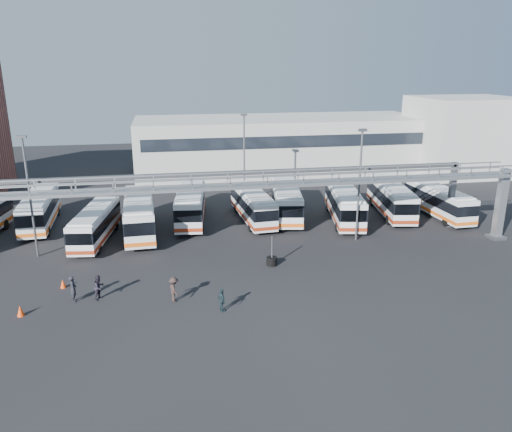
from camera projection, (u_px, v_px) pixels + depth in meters
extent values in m
plane|color=black|center=(239.00, 281.00, 37.47)|extent=(140.00, 140.00, 0.00)
cube|color=gray|center=(501.00, 204.00, 45.57)|extent=(0.70, 0.70, 6.60)
cube|color=#4C4F54|center=(496.00, 237.00, 46.50)|extent=(1.40, 1.40, 0.25)
cube|color=gray|center=(229.00, 186.00, 40.37)|extent=(50.00, 1.80, 0.22)
cube|color=gray|center=(230.00, 177.00, 39.29)|extent=(50.00, 0.10, 0.10)
cube|color=gray|center=(228.00, 173.00, 40.89)|extent=(50.00, 0.10, 0.10)
cube|color=#4C4F54|center=(223.00, 174.00, 44.07)|extent=(45.00, 0.50, 0.35)
cube|color=#9E9E99|center=(280.00, 145.00, 74.09)|extent=(42.00, 14.00, 8.00)
cube|color=#B2B2AD|center=(463.00, 136.00, 72.56)|extent=(14.00, 12.00, 11.00)
cylinder|color=#4C4F54|center=(30.00, 199.00, 40.72)|extent=(0.18, 0.18, 10.00)
cube|color=#4C4F54|center=(22.00, 137.00, 39.22)|extent=(0.70, 0.35, 0.22)
cylinder|color=#4C4F54|center=(359.00, 187.00, 44.67)|extent=(0.18, 0.18, 10.00)
cube|color=#4C4F54|center=(363.00, 130.00, 43.17)|extent=(0.70, 0.35, 0.22)
cylinder|color=#4C4F54|center=(244.00, 160.00, 57.37)|extent=(0.18, 0.18, 10.00)
cube|color=#4C4F54|center=(244.00, 115.00, 55.87)|extent=(0.70, 0.35, 0.22)
cylinder|color=black|center=(5.00, 225.00, 48.74)|extent=(0.45, 1.05, 1.02)
cube|color=silver|center=(40.00, 209.00, 49.52)|extent=(3.05, 10.93, 2.70)
cube|color=black|center=(39.00, 206.00, 49.43)|extent=(3.12, 10.99, 1.08)
cube|color=#E55C15|center=(41.00, 218.00, 49.81)|extent=(3.11, 10.98, 0.34)
cube|color=silver|center=(38.00, 195.00, 49.10)|extent=(2.75, 9.83, 0.16)
cylinder|color=black|center=(23.00, 233.00, 46.45)|extent=(0.35, 1.00, 0.98)
cylinder|color=black|center=(48.00, 231.00, 46.95)|extent=(0.35, 1.00, 0.98)
cylinder|color=black|center=(36.00, 212.00, 52.87)|extent=(0.35, 1.00, 0.98)
cylinder|color=black|center=(58.00, 211.00, 53.37)|extent=(0.35, 1.00, 0.98)
cube|color=silver|center=(95.00, 224.00, 45.31)|extent=(3.67, 10.17, 2.49)
cube|color=black|center=(95.00, 221.00, 45.23)|extent=(3.74, 10.24, 0.99)
cube|color=maroon|center=(96.00, 233.00, 45.57)|extent=(3.73, 10.22, 0.32)
cube|color=silver|center=(94.00, 210.00, 44.93)|extent=(3.31, 9.15, 0.14)
cylinder|color=black|center=(75.00, 249.00, 42.59)|extent=(0.40, 0.93, 0.90)
cylinder|color=black|center=(99.00, 249.00, 42.67)|extent=(0.40, 0.93, 0.90)
cylinder|color=black|center=(95.00, 226.00, 48.67)|extent=(0.40, 0.93, 0.90)
cylinder|color=black|center=(116.00, 225.00, 48.74)|extent=(0.40, 0.93, 0.90)
cube|color=silver|center=(139.00, 214.00, 47.39)|extent=(3.10, 11.60, 2.88)
cube|color=black|center=(139.00, 211.00, 47.29)|extent=(3.16, 11.66, 1.15)
cube|color=#E55C15|center=(140.00, 224.00, 47.69)|extent=(3.15, 11.65, 0.37)
cube|color=silver|center=(138.00, 199.00, 46.95)|extent=(2.79, 10.44, 0.17)
cylinder|color=black|center=(127.00, 242.00, 44.12)|extent=(0.36, 1.06, 1.05)
cylinder|color=black|center=(154.00, 240.00, 44.63)|extent=(0.36, 1.06, 1.05)
cylinder|color=black|center=(128.00, 218.00, 50.98)|extent=(0.36, 1.06, 1.05)
cylinder|color=black|center=(152.00, 216.00, 51.48)|extent=(0.36, 1.06, 1.05)
cube|color=silver|center=(191.00, 203.00, 51.11)|extent=(3.80, 11.56, 2.84)
cube|color=black|center=(191.00, 200.00, 51.01)|extent=(3.86, 11.63, 1.13)
cube|color=maroon|center=(191.00, 213.00, 51.40)|extent=(3.85, 11.62, 0.36)
cube|color=silver|center=(190.00, 189.00, 50.66)|extent=(3.42, 10.40, 0.17)
cylinder|color=black|center=(177.00, 227.00, 47.96)|extent=(0.42, 1.06, 1.03)
cylinder|color=black|center=(202.00, 227.00, 48.13)|extent=(0.42, 1.06, 1.03)
cylinder|color=black|center=(182.00, 207.00, 54.88)|extent=(0.42, 1.06, 1.03)
cylinder|color=black|center=(204.00, 206.00, 55.05)|extent=(0.42, 1.06, 1.03)
cube|color=silver|center=(253.00, 205.00, 51.18)|extent=(3.10, 10.59, 2.61)
cube|color=black|center=(253.00, 202.00, 51.09)|extent=(3.17, 10.66, 1.05)
cube|color=maroon|center=(253.00, 213.00, 51.46)|extent=(3.16, 10.65, 0.33)
cube|color=silver|center=(253.00, 192.00, 50.78)|extent=(2.79, 9.53, 0.15)
cylinder|color=black|center=(251.00, 227.00, 48.20)|extent=(0.35, 0.97, 0.95)
cylinder|color=black|center=(272.00, 225.00, 48.72)|extent=(0.35, 0.97, 0.95)
cylinder|color=black|center=(236.00, 208.00, 54.39)|extent=(0.35, 0.97, 0.95)
cylinder|color=black|center=(255.00, 207.00, 54.90)|extent=(0.35, 0.97, 0.95)
cube|color=silver|center=(286.00, 200.00, 52.48)|extent=(4.43, 11.67, 2.85)
cube|color=black|center=(286.00, 196.00, 52.38)|extent=(4.50, 11.73, 1.14)
cube|color=#E55C15|center=(285.00, 209.00, 52.78)|extent=(4.49, 11.72, 0.36)
cube|color=silver|center=(286.00, 186.00, 52.04)|extent=(3.99, 10.50, 0.17)
cylinder|color=black|center=(276.00, 223.00, 49.38)|extent=(0.48, 1.07, 1.04)
cylinder|color=black|center=(300.00, 222.00, 49.42)|extent=(0.48, 1.07, 1.04)
cylinder|color=black|center=(273.00, 203.00, 56.35)|extent=(0.48, 1.07, 1.04)
cylinder|color=black|center=(293.00, 203.00, 56.39)|extent=(0.48, 1.07, 1.04)
cube|color=silver|center=(344.00, 203.00, 51.22)|extent=(4.68, 11.44, 2.79)
cube|color=black|center=(344.00, 200.00, 51.12)|extent=(4.75, 11.51, 1.12)
cube|color=maroon|center=(344.00, 213.00, 51.51)|extent=(4.74, 11.49, 0.35)
cube|color=silver|center=(345.00, 189.00, 50.78)|extent=(4.21, 10.29, 0.16)
cylinder|color=black|center=(337.00, 227.00, 48.22)|extent=(0.50, 1.05, 1.01)
cylinder|color=black|center=(361.00, 227.00, 48.19)|extent=(0.50, 1.05, 1.01)
cylinder|color=black|center=(328.00, 206.00, 55.04)|extent=(0.50, 1.05, 1.01)
cylinder|color=black|center=(349.00, 206.00, 55.01)|extent=(0.50, 1.05, 1.01)
cube|color=silver|center=(391.00, 198.00, 53.30)|extent=(4.29, 11.24, 2.75)
cube|color=black|center=(391.00, 195.00, 53.20)|extent=(4.35, 11.31, 1.10)
cube|color=maroon|center=(390.00, 207.00, 53.58)|extent=(4.34, 11.30, 0.35)
cube|color=silver|center=(392.00, 185.00, 52.87)|extent=(3.86, 10.12, 0.16)
cylinder|color=black|center=(388.00, 220.00, 50.31)|extent=(0.46, 1.03, 1.00)
cylinder|color=black|center=(411.00, 220.00, 50.35)|extent=(0.46, 1.03, 1.00)
cylinder|color=black|center=(372.00, 201.00, 57.03)|extent=(0.46, 1.03, 1.00)
cylinder|color=black|center=(391.00, 201.00, 57.06)|extent=(0.46, 1.03, 1.00)
cube|color=silver|center=(439.00, 201.00, 52.68)|extent=(2.61, 10.36, 2.58)
cube|color=black|center=(439.00, 198.00, 52.59)|extent=(2.67, 10.42, 1.03)
cube|color=#E55C15|center=(438.00, 209.00, 52.95)|extent=(2.66, 10.41, 0.33)
cube|color=silver|center=(440.00, 188.00, 52.28)|extent=(2.35, 9.33, 0.15)
cylinder|color=black|center=(446.00, 222.00, 49.76)|extent=(0.31, 0.94, 0.94)
cylinder|color=black|center=(465.00, 221.00, 50.17)|extent=(0.31, 0.94, 0.94)
cylinder|color=black|center=(413.00, 204.00, 55.92)|extent=(0.31, 0.94, 0.94)
cylinder|color=black|center=(430.00, 203.00, 56.34)|extent=(0.31, 0.94, 0.94)
imported|color=black|center=(73.00, 289.00, 33.94)|extent=(0.54, 0.74, 1.89)
imported|color=black|center=(99.00, 287.00, 34.34)|extent=(1.05, 1.08, 1.76)
imported|color=#2D201E|center=(174.00, 289.00, 33.99)|extent=(1.01, 1.30, 1.77)
imported|color=#1A282E|center=(222.00, 300.00, 32.64)|extent=(0.65, 1.00, 1.58)
cone|color=#EF400D|center=(20.00, 311.00, 32.17)|extent=(0.52, 0.52, 0.74)
cone|color=#EF400D|center=(63.00, 284.00, 36.21)|extent=(0.43, 0.43, 0.66)
cylinder|color=black|center=(272.00, 264.00, 40.30)|extent=(0.87, 0.87, 0.21)
cylinder|color=black|center=(272.00, 261.00, 40.23)|extent=(0.87, 0.87, 0.21)
cylinder|color=black|center=(272.00, 259.00, 40.16)|extent=(0.87, 0.87, 0.21)
cylinder|color=#4C4F54|center=(272.00, 251.00, 39.97)|extent=(0.12, 0.12, 2.48)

